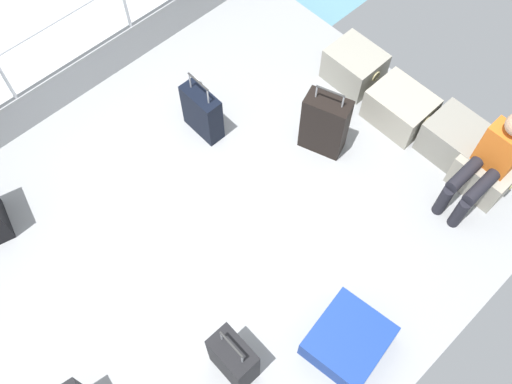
# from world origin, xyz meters

# --- Properties ---
(ground_plane) EXTENTS (4.40, 5.20, 0.06)m
(ground_plane) POSITION_xyz_m (0.00, 0.00, -0.03)
(ground_plane) COLOR #939699
(gunwale_port) EXTENTS (0.06, 5.20, 0.45)m
(gunwale_port) POSITION_xyz_m (-2.17, 0.00, 0.23)
(gunwale_port) COLOR #939699
(gunwale_port) RESTS_ON ground_plane
(railing_port) EXTENTS (0.04, 4.20, 1.02)m
(railing_port) POSITION_xyz_m (-2.17, 0.00, 0.78)
(railing_port) COLOR silver
(railing_port) RESTS_ON ground_plane
(sea_wake) EXTENTS (12.00, 12.00, 0.01)m
(sea_wake) POSITION_xyz_m (-3.60, 0.00, -0.34)
(sea_wake) COLOR #598C9E
(sea_wake) RESTS_ON ground_plane
(cargo_crate_0) EXTENTS (0.59, 0.47, 0.40)m
(cargo_crate_0) POSITION_xyz_m (-0.30, 2.18, 0.20)
(cargo_crate_0) COLOR gray
(cargo_crate_0) RESTS_ON ground_plane
(cargo_crate_1) EXTENTS (0.65, 0.48, 0.38)m
(cargo_crate_1) POSITION_xyz_m (0.38, 2.10, 0.19)
(cargo_crate_1) COLOR #9E9989
(cargo_crate_1) RESTS_ON ground_plane
(cargo_crate_2) EXTENTS (0.62, 0.48, 0.40)m
(cargo_crate_2) POSITION_xyz_m (1.01, 2.19, 0.20)
(cargo_crate_2) COLOR gray
(cargo_crate_2) RESTS_ON ground_plane
(cargo_crate_3) EXTENTS (0.55, 0.49, 0.39)m
(cargo_crate_3) POSITION_xyz_m (1.43, 2.11, 0.20)
(cargo_crate_3) COLOR #9E9989
(cargo_crate_3) RESTS_ON ground_plane
(passenger_seated) EXTENTS (0.34, 0.66, 1.09)m
(passenger_seated) POSITION_xyz_m (1.43, 1.93, 0.57)
(passenger_seated) COLOR orange
(passenger_seated) RESTS_ON ground_plane
(suitcase_2) EXTENTS (0.44, 0.19, 0.75)m
(suitcase_2) POSITION_xyz_m (-0.90, 0.57, 0.28)
(suitcase_2) COLOR black
(suitcase_2) RESTS_ON ground_plane
(suitcase_3) EXTENTS (0.65, 0.70, 0.26)m
(suitcase_3) POSITION_xyz_m (1.60, -0.02, 0.13)
(suitcase_3) COLOR navy
(suitcase_3) RESTS_ON ground_plane
(suitcase_4) EXTENTS (0.38, 0.23, 0.75)m
(suitcase_4) POSITION_xyz_m (1.09, -0.82, 0.29)
(suitcase_4) COLOR black
(suitcase_4) RESTS_ON ground_plane
(suitcase_5) EXTENTS (0.48, 0.36, 0.85)m
(suitcase_5) POSITION_xyz_m (0.07, 1.30, 0.35)
(suitcase_5) COLOR black
(suitcase_5) RESTS_ON ground_plane
(paper_cup) EXTENTS (0.08, 0.08, 0.10)m
(paper_cup) POSITION_xyz_m (-1.39, 0.88, 0.05)
(paper_cup) COLOR white
(paper_cup) RESTS_ON ground_plane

